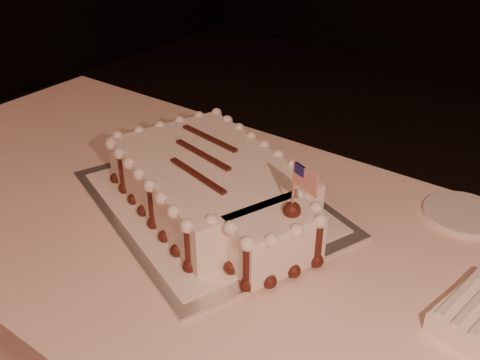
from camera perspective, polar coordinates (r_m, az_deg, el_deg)
The scene contains 4 objects.
cake_board at distance 1.11m, azimuth -3.35°, elevation -2.46°, with size 0.53×0.40×0.01m, color silver.
doily at distance 1.10m, azimuth -3.36°, elevation -2.25°, with size 0.48×0.36×0.00m, color white.
sheet_cake at distance 1.06m, azimuth -2.68°, elevation -0.74°, with size 0.53×0.41×0.20m.
side_plate at distance 1.16m, azimuth 22.69°, elevation -3.35°, with size 0.15×0.15×0.01m, color silver.
Camera 1 is at (0.22, -0.06, 1.36)m, focal length 40.00 mm.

